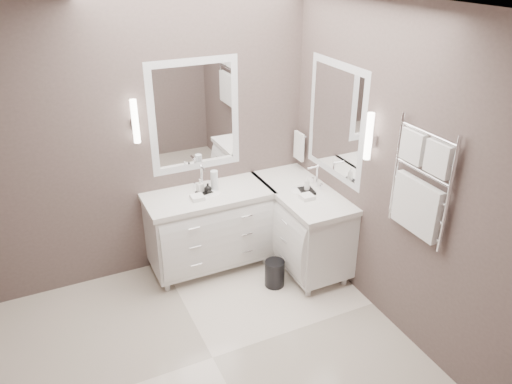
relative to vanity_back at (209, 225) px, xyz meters
name	(u,v)px	position (x,y,z in m)	size (l,w,h in m)	color
floor	(213,358)	(-0.45, -1.23, -0.49)	(3.20, 3.00, 0.01)	white
ceiling	(194,6)	(-0.45, -1.23, 2.22)	(3.20, 3.00, 0.01)	white
wall_back	(150,143)	(-0.45, 0.28, 0.86)	(3.20, 0.01, 2.70)	#574945
wall_front	(320,360)	(-0.45, -2.73, 0.86)	(3.20, 0.01, 2.70)	#574945
wall_right	(390,172)	(1.15, -1.23, 0.86)	(0.01, 3.00, 2.70)	#574945
vanity_back	(209,225)	(0.00, 0.00, 0.00)	(1.24, 0.59, 0.97)	white
vanity_right	(301,221)	(0.88, -0.33, 0.00)	(0.59, 1.24, 0.97)	white
mirror_back	(195,116)	(0.00, 0.26, 1.06)	(0.90, 0.02, 1.10)	white
mirror_right	(336,121)	(1.14, -0.43, 1.06)	(0.02, 0.90, 1.10)	white
sconce_back	(135,122)	(-0.58, 0.20, 1.11)	(0.06, 0.06, 0.40)	white
sconce_right	(369,137)	(1.08, -1.01, 1.11)	(0.06, 0.06, 0.40)	white
towel_bar_corner	(299,146)	(1.09, 0.13, 0.63)	(0.03, 0.22, 0.30)	white
towel_ladder	(420,188)	(1.10, -1.63, 0.91)	(0.06, 0.58, 0.90)	white
waste_bin	(275,273)	(0.45, -0.58, -0.35)	(0.19, 0.19, 0.27)	black
amenity_tray_back	(204,193)	(-0.03, 0.00, 0.38)	(0.14, 0.11, 0.02)	black
amenity_tray_right	(307,191)	(0.88, -0.39, 0.38)	(0.13, 0.17, 0.03)	black
water_bottle	(214,181)	(0.08, 0.03, 0.47)	(0.07, 0.07, 0.21)	silver
soap_bottle_a	(200,185)	(-0.06, 0.02, 0.45)	(0.06, 0.06, 0.13)	white
soap_bottle_b	(208,188)	(0.00, -0.03, 0.43)	(0.07, 0.07, 0.09)	black
soap_bottle_c	(307,183)	(0.88, -0.39, 0.46)	(0.05, 0.05, 0.14)	white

